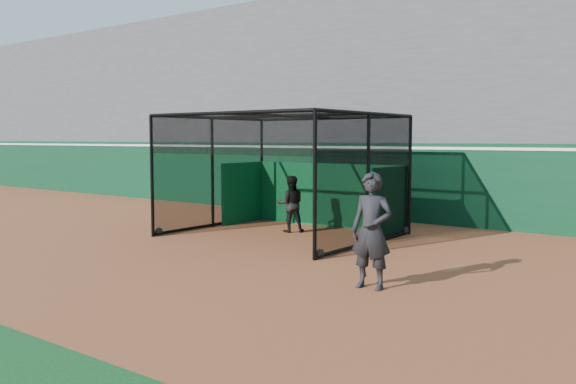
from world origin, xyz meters
The scene contains 6 objects.
ground centered at (0.00, 0.00, 0.00)m, with size 120.00×120.00×0.00m, color brown.
outfield_wall centered at (0.00, 8.50, 1.29)m, with size 50.00×0.50×2.50m.
grandstand centered at (0.00, 12.27, 4.48)m, with size 50.00×7.85×8.95m.
batting_cage centered at (-0.80, 3.84, 1.62)m, with size 5.39×4.71×3.25m.
batter centered at (-0.98, 4.43, 0.80)m, with size 0.78×0.60×1.60m, color black.
on_deck_player centered at (4.07, 0.05, 1.03)m, with size 0.79×0.56×2.06m.
Camera 1 is at (9.27, -9.27, 2.64)m, focal length 38.00 mm.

